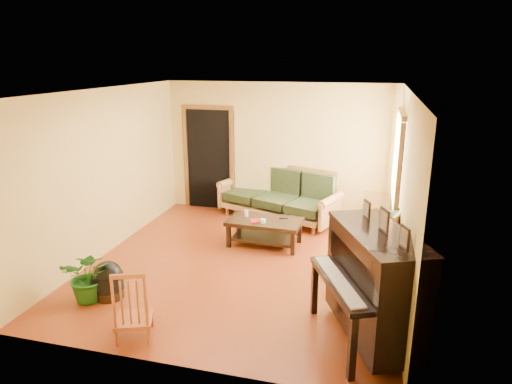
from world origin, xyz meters
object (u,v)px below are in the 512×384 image
(armchair, at_px, (374,234))
(ceramic_crock, at_px, (385,218))
(piano, at_px, (374,287))
(footstool, at_px, (109,284))
(sofa, at_px, (278,194))
(red_chair, at_px, (133,302))
(coffee_table, at_px, (265,232))
(potted_plant, at_px, (89,275))

(armchair, distance_m, ceramic_crock, 1.80)
(piano, height_order, footstool, piano)
(armchair, bearing_deg, piano, -71.72)
(piano, relative_size, footstool, 3.64)
(sofa, distance_m, footstool, 3.87)
(red_chair, bearing_deg, footstool, 116.59)
(ceramic_crock, bearing_deg, armchair, -96.82)
(footstool, bearing_deg, piano, -1.19)
(sofa, bearing_deg, ceramic_crock, 24.65)
(ceramic_crock, bearing_deg, red_chair, -122.10)
(red_chair, relative_size, ceramic_crock, 3.06)
(coffee_table, bearing_deg, red_chair, -105.24)
(sofa, relative_size, footstool, 5.90)
(armchair, xyz_separation_m, footstool, (-3.33, -1.97, -0.28))
(ceramic_crock, bearing_deg, coffee_table, -143.00)
(coffee_table, height_order, potted_plant, potted_plant)
(sofa, height_order, armchair, sofa)
(coffee_table, bearing_deg, sofa, 92.81)
(sofa, distance_m, ceramic_crock, 2.08)
(piano, bearing_deg, red_chair, 169.30)
(coffee_table, relative_size, armchair, 1.32)
(potted_plant, bearing_deg, sofa, 65.35)
(red_chair, bearing_deg, potted_plant, 127.87)
(coffee_table, relative_size, piano, 0.84)
(piano, bearing_deg, footstool, 154.36)
(ceramic_crock, height_order, potted_plant, potted_plant)
(coffee_table, height_order, armchair, armchair)
(sofa, xyz_separation_m, potted_plant, (-1.69, -3.68, -0.15))
(piano, xyz_separation_m, red_chair, (-2.58, -0.63, -0.22))
(piano, bearing_deg, sofa, 92.57)
(armchair, height_order, piano, piano)
(sofa, relative_size, red_chair, 2.77)
(piano, height_order, ceramic_crock, piano)
(sofa, distance_m, coffee_table, 1.36)
(red_chair, distance_m, ceramic_crock, 5.23)
(footstool, height_order, potted_plant, potted_plant)
(piano, bearing_deg, potted_plant, 156.40)
(sofa, relative_size, coffee_table, 1.92)
(coffee_table, height_order, footstool, coffee_table)
(sofa, distance_m, potted_plant, 4.05)
(footstool, xyz_separation_m, red_chair, (0.76, -0.70, 0.23))
(ceramic_crock, bearing_deg, footstool, -133.56)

